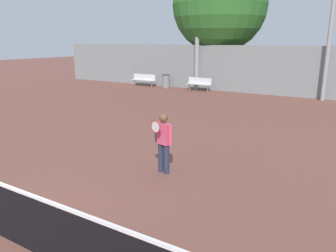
{
  "coord_description": "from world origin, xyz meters",
  "views": [
    {
      "loc": [
        5.4,
        -2.76,
        3.27
      ],
      "look_at": [
        0.61,
        5.05,
        0.88
      ],
      "focal_mm": 35.0,
      "sensor_mm": 36.0,
      "label": 1
    }
  ],
  "objects": [
    {
      "name": "tennis_player",
      "position": [
        1.21,
        3.85,
        0.88
      ],
      "size": [
        0.55,
        0.45,
        1.55
      ],
      "rotation": [
        0.0,
        0.0,
        -0.2
      ],
      "color": "#282D47",
      "rests_on": "ground_plane"
    },
    {
      "name": "back_fence",
      "position": [
        0.0,
        17.82,
        1.5
      ],
      "size": [
        33.7,
        0.06,
        3.0
      ],
      "color": "gray",
      "rests_on": "ground_plane"
    },
    {
      "name": "trash_bin",
      "position": [
        -6.97,
        17.12,
        0.47
      ],
      "size": [
        0.55,
        0.55,
        0.94
      ],
      "color": "gray",
      "rests_on": "ground_plane"
    },
    {
      "name": "tree_green_broad",
      "position": [
        -4.14,
        19.67,
        5.69
      ],
      "size": [
        6.55,
        6.55,
        8.97
      ],
      "color": "brown",
      "rests_on": "ground_plane"
    },
    {
      "name": "bench_courtside_near",
      "position": [
        -8.78,
        16.92,
        0.57
      ],
      "size": [
        1.93,
        0.4,
        0.9
      ],
      "color": "silver",
      "rests_on": "ground_plane"
    },
    {
      "name": "bench_courtside_far",
      "position": [
        -4.23,
        16.92,
        0.57
      ],
      "size": [
        1.68,
        0.4,
        0.9
      ],
      "color": "silver",
      "rests_on": "ground_plane"
    }
  ]
}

